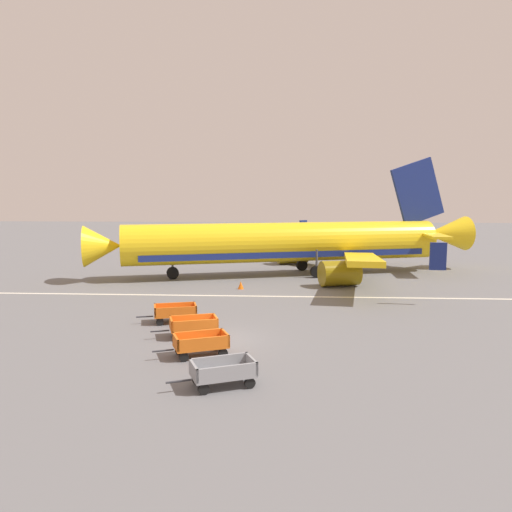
{
  "coord_description": "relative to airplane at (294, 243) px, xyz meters",
  "views": [
    {
      "loc": [
        3.35,
        -25.26,
        7.69
      ],
      "look_at": [
        1.09,
        13.46,
        2.8
      ],
      "focal_mm": 34.64,
      "sensor_mm": 36.0,
      "label": 1
    }
  ],
  "objects": [
    {
      "name": "airplane",
      "position": [
        0.0,
        0.0,
        0.0
      ],
      "size": [
        37.03,
        30.04,
        11.34
      ],
      "color": "yellow",
      "rests_on": "ground"
    },
    {
      "name": "baggage_cart_third_in_row",
      "position": [
        -5.84,
        -21.2,
        -2.45
      ],
      "size": [
        3.61,
        2.1,
        1.07
      ],
      "color": "orange",
      "rests_on": "ground"
    },
    {
      "name": "ground_plane",
      "position": [
        -4.29,
        -21.68,
        -3.05
      ],
      "size": [
        220.0,
        220.0,
        0.0
      ],
      "primitive_type": "plane",
      "color": "slate"
    },
    {
      "name": "baggage_cart_nearest",
      "position": [
        -3.38,
        -28.02,
        -2.45
      ],
      "size": [
        3.56,
        2.26,
        1.07
      ],
      "color": "gray",
      "rests_on": "ground"
    },
    {
      "name": "baggage_cart_second_in_row",
      "position": [
        -4.9,
        -24.34,
        -2.45
      ],
      "size": [
        3.57,
        2.24,
        1.07
      ],
      "color": "orange",
      "rests_on": "ground"
    },
    {
      "name": "apron_stripe",
      "position": [
        -4.29,
        -10.37,
        -3.05
      ],
      "size": [
        120.0,
        0.36,
        0.01
      ],
      "primitive_type": "cube",
      "color": "silver",
      "rests_on": "ground"
    },
    {
      "name": "traffic_cone_near_plane",
      "position": [
        -4.48,
        -7.59,
        -2.74
      ],
      "size": [
        0.48,
        0.48,
        0.63
      ],
      "primitive_type": "cone",
      "color": "orange",
      "rests_on": "ground"
    },
    {
      "name": "baggage_cart_fourth_in_row",
      "position": [
        -7.49,
        -18.27,
        -2.45
      ],
      "size": [
        3.62,
        2.01,
        1.07
      ],
      "color": "orange",
      "rests_on": "ground"
    }
  ]
}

